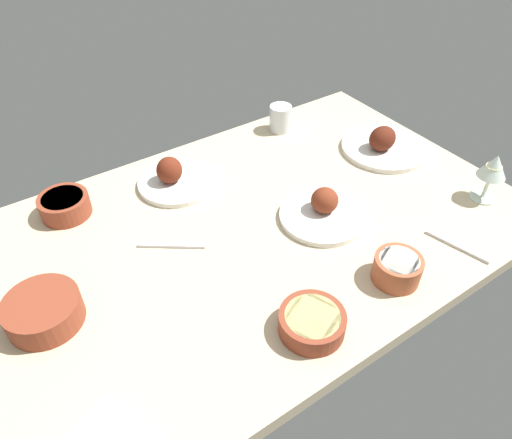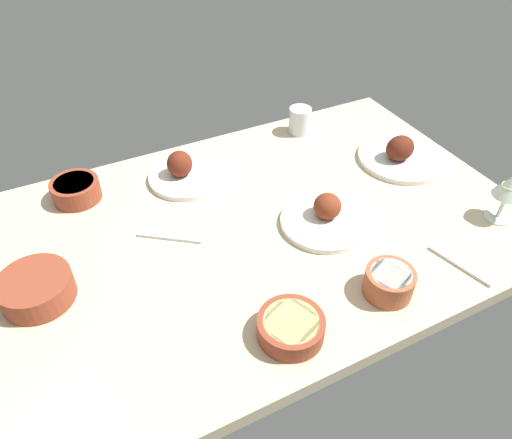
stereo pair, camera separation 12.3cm
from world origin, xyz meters
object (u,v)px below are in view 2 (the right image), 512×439
(plate_near_viewer, at_px, (401,155))
(bowl_soup, at_px, (76,189))
(bowl_cream, at_px, (389,282))
(bowl_potatoes, at_px, (291,327))
(folded_napkin, at_px, (58,431))
(water_tumbler, at_px, (300,120))
(fork_loose, at_px, (169,238))
(plate_center_main, at_px, (184,172))
(spoon_loose, at_px, (459,266))
(bowl_sauce, at_px, (36,288))
(plate_far_side, at_px, (325,217))
(wine_glass, at_px, (510,188))

(plate_near_viewer, height_order, bowl_soup, plate_near_viewer)
(bowl_cream, distance_m, bowl_potatoes, 0.25)
(bowl_cream, height_order, folded_napkin, bowl_cream)
(bowl_soup, distance_m, folded_napkin, 0.67)
(plate_near_viewer, distance_m, water_tumbler, 0.35)
(bowl_cream, relative_size, fork_loose, 0.66)
(plate_center_main, xyz_separation_m, spoon_loose, (-0.46, 0.62, -0.02))
(plate_near_viewer, distance_m, fork_loose, 0.75)
(fork_loose, bearing_deg, bowl_sauce, -135.05)
(bowl_potatoes, distance_m, folded_napkin, 0.46)
(bowl_soup, xyz_separation_m, water_tumbler, (-0.73, -0.03, 0.01))
(bowl_sauce, distance_m, bowl_soup, 0.35)
(plate_far_side, height_order, plate_near_viewer, plate_near_viewer)
(bowl_sauce, distance_m, spoon_loose, 0.97)
(bowl_sauce, height_order, folded_napkin, bowl_sauce)
(bowl_cream, height_order, water_tumbler, water_tumbler)
(wine_glass, distance_m, fork_loose, 0.87)
(plate_center_main, relative_size, spoon_loose, 1.35)
(water_tumbler, bearing_deg, folded_napkin, 37.49)
(folded_napkin, bearing_deg, bowl_sauce, -92.67)
(water_tumbler, bearing_deg, bowl_potatoes, 58.15)
(bowl_cream, height_order, fork_loose, bowl_cream)
(fork_loose, bearing_deg, bowl_soup, 158.47)
(bowl_sauce, height_order, water_tumbler, water_tumbler)
(bowl_sauce, bearing_deg, fork_loose, -171.12)
(plate_near_viewer, height_order, bowl_potatoes, plate_near_viewer)
(bowl_sauce, bearing_deg, plate_far_side, 174.01)
(plate_far_side, height_order, plate_center_main, plate_center_main)
(plate_center_main, bearing_deg, water_tumbler, -169.84)
(bowl_sauce, bearing_deg, spoon_loose, 158.82)
(bowl_soup, bearing_deg, plate_far_side, 144.47)
(water_tumbler, distance_m, fork_loose, 0.64)
(folded_napkin, relative_size, fork_loose, 0.96)
(bowl_soup, xyz_separation_m, spoon_loose, (-0.76, 0.67, -0.03))
(wine_glass, bearing_deg, plate_center_main, -38.28)
(bowl_cream, distance_m, bowl_soup, 0.86)
(water_tumbler, xyz_separation_m, folded_napkin, (0.89, 0.68, -0.04))
(plate_center_main, distance_m, bowl_potatoes, 0.61)
(plate_far_side, height_order, water_tumbler, water_tumbler)
(bowl_soup, xyz_separation_m, wine_glass, (-0.98, 0.58, 0.07))
(bowl_sauce, bearing_deg, bowl_soup, -114.35)
(bowl_cream, relative_size, bowl_soup, 0.84)
(bowl_potatoes, distance_m, spoon_loose, 0.45)
(bowl_cream, bearing_deg, wine_glass, -170.23)
(plate_far_side, bearing_deg, bowl_sauce, -5.99)
(plate_near_viewer, xyz_separation_m, bowl_cream, (0.37, 0.40, 0.01))
(fork_loose, bearing_deg, bowl_cream, -9.20)
(folded_napkin, bearing_deg, bowl_cream, 179.81)
(bowl_potatoes, relative_size, wine_glass, 1.00)
(plate_near_viewer, bearing_deg, fork_loose, 1.19)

